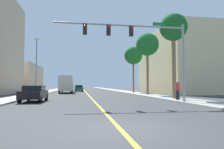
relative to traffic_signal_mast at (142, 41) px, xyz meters
The scene contains 16 objects.
ground 33.77m from the traffic_signal_mast, 96.30° to the left, with size 192.00×192.00×0.00m, color #38383A.
sidewalk_left 35.68m from the traffic_signal_mast, 110.06° to the left, with size 3.13×168.00×0.15m, color #B2ADA3.
sidewalk_right 33.90m from the traffic_signal_mast, 81.77° to the left, with size 3.13×168.00×0.15m, color #9E9B93.
lane_marking_center 33.77m from the traffic_signal_mast, 96.30° to the left, with size 0.16×144.00×0.01m, color yellow.
building_left_far 48.71m from the traffic_signal_mast, 120.70° to the left, with size 17.01×19.07×6.99m, color tan.
building_right_near 26.14m from the traffic_signal_mast, 54.16° to the left, with size 12.54×19.38×11.69m, color beige.
traffic_signal_mast is the anchor object (origin of this frame).
street_lamp 17.80m from the traffic_signal_mast, 128.39° to the left, with size 0.56×0.28×7.95m.
palm_near 6.26m from the traffic_signal_mast, 38.77° to the left, with size 2.84×2.84×8.81m.
palm_mid 13.32m from the traffic_signal_mast, 68.99° to the left, with size 3.32×3.32×8.96m.
palm_far 21.51m from the traffic_signal_mast, 76.71° to the left, with size 3.40×3.40×8.64m.
car_yellow 40.96m from the traffic_signal_mast, 97.21° to the left, with size 1.94×4.48×1.46m.
car_green 32.91m from the traffic_signal_mast, 99.11° to the left, with size 2.06×4.31×1.50m.
car_black 10.68m from the traffic_signal_mast, 159.07° to the left, with size 1.95×3.99×1.46m.
delivery_truck 25.48m from the traffic_signal_mast, 107.31° to the left, with size 2.44×8.28×3.21m.
pedestrian 6.06m from the traffic_signal_mast, 25.35° to the left, with size 0.38×0.38×1.76m.
Camera 1 is at (-1.40, -7.11, 1.52)m, focal length 32.64 mm.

